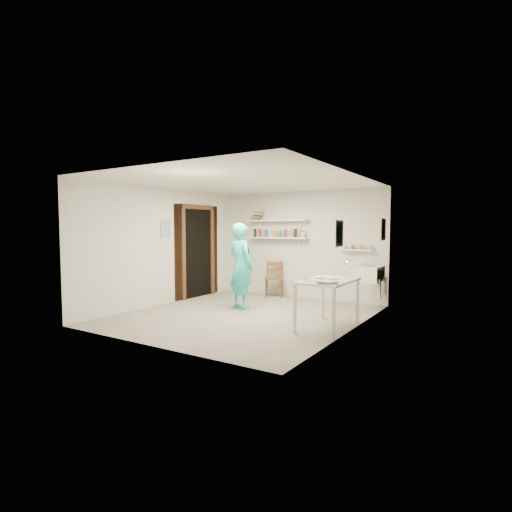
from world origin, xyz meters
The scene contains 27 objects.
floor centered at (0.00, 0.00, -0.01)m, with size 4.00×4.50×0.02m, color slate.
ceiling centered at (0.00, 0.00, 2.41)m, with size 4.00×4.50×0.02m, color silver.
wall_back centered at (0.00, 2.26, 1.20)m, with size 4.00×0.02×2.40m, color silver.
wall_front centered at (0.00, -2.26, 1.20)m, with size 4.00×0.02×2.40m, color silver.
wall_left centered at (-2.01, 0.00, 1.20)m, with size 0.02×4.50×2.40m, color silver.
wall_right centered at (2.01, 0.00, 1.20)m, with size 0.02×4.50×2.40m, color silver.
doorway_recess centered at (-1.99, 1.05, 1.00)m, with size 0.02×0.90×2.00m, color black.
corridor_box centered at (-2.70, 1.05, 1.05)m, with size 1.40×1.50×2.10m, color brown.
door_lintel centered at (-1.97, 1.05, 2.05)m, with size 0.06×1.05×0.10m, color brown.
door_jamb_near centered at (-1.97, 0.55, 1.00)m, with size 0.06×0.10×2.00m, color brown.
door_jamb_far centered at (-1.97, 1.55, 1.00)m, with size 0.06×0.10×2.00m, color brown.
shelf_lower centered at (-0.50, 2.13, 1.35)m, with size 1.50×0.22×0.03m, color white.
shelf_upper centered at (-0.50, 2.13, 1.75)m, with size 1.50×0.22×0.03m, color white.
ledge_shelf centered at (1.35, 2.17, 1.12)m, with size 0.70×0.14×0.03m, color white.
poster_left centered at (-1.99, 0.05, 1.55)m, with size 0.01×0.28×0.36m, color #334C7F.
poster_right_a centered at (1.99, 1.80, 1.55)m, with size 0.01×0.34×0.42m, color #995933.
poster_right_b centered at (1.99, -0.55, 1.50)m, with size 0.01×0.30×0.38m, color #3F724C.
belfast_sink centered at (1.75, 1.70, 0.70)m, with size 0.48×0.60×0.30m, color white.
man centered at (-0.38, 0.45, 0.84)m, with size 0.61×0.40×1.68m, color #28CBC5.
wall_clock centered at (-0.45, 0.66, 1.12)m, with size 0.30×0.30×0.04m, color #C9B589.
wooden_chair centered at (-0.49, 1.94, 0.43)m, with size 0.40×0.38×0.85m, color brown.
work_table centered at (1.64, -0.09, 0.38)m, with size 0.69×1.15×0.77m, color silver.
desk_lamp centered at (1.83, 0.37, 0.99)m, with size 0.14×0.14×0.14m, color silver.
spray_cans centered at (-0.50, 2.13, 1.45)m, with size 1.32×0.06×0.17m.
book_stack centered at (-1.04, 2.13, 1.86)m, with size 0.30×0.14×0.20m.
ledge_pots centered at (1.35, 2.17, 1.18)m, with size 0.48×0.07×0.09m.
papers centered at (1.64, -0.09, 0.78)m, with size 0.30×0.22×0.02m.
Camera 1 is at (3.99, -5.93, 1.57)m, focal length 28.00 mm.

